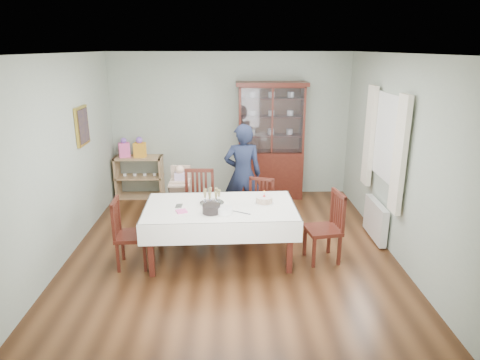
{
  "coord_description": "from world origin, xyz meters",
  "views": [
    {
      "loc": [
        -0.01,
        -5.58,
        2.78
      ],
      "look_at": [
        0.13,
        0.2,
        0.97
      ],
      "focal_mm": 32.0,
      "sensor_mm": 36.0,
      "label": 1
    }
  ],
  "objects_px": {
    "high_chair": "(181,200)",
    "dining_table": "(220,232)",
    "chair_end_left": "(132,246)",
    "birthday_cake": "(264,200)",
    "champagne_tray": "(212,200)",
    "gift_bag_pink": "(124,148)",
    "sideboard": "(140,177)",
    "chair_end_right": "(323,240)",
    "chair_far_right": "(259,221)",
    "woman": "(243,174)",
    "chair_far_left": "(199,218)",
    "china_cabinet": "(271,139)",
    "gift_bag_orange": "(140,148)"
  },
  "relations": [
    {
      "from": "chair_far_right",
      "to": "chair_end_right",
      "type": "xyz_separation_m",
      "value": [
        0.83,
        -0.75,
        0.02
      ]
    },
    {
      "from": "champagne_tray",
      "to": "gift_bag_pink",
      "type": "distance_m",
      "value": 2.99
    },
    {
      "from": "chair_end_left",
      "to": "birthday_cake",
      "type": "xyz_separation_m",
      "value": [
        1.75,
        0.27,
        0.53
      ]
    },
    {
      "from": "sideboard",
      "to": "chair_end_left",
      "type": "relative_size",
      "value": 0.97
    },
    {
      "from": "chair_far_right",
      "to": "gift_bag_orange",
      "type": "bearing_deg",
      "value": 156.29
    },
    {
      "from": "sideboard",
      "to": "woman",
      "type": "xyz_separation_m",
      "value": [
        1.94,
        -1.3,
        0.42
      ]
    },
    {
      "from": "dining_table",
      "to": "high_chair",
      "type": "bearing_deg",
      "value": 117.61
    },
    {
      "from": "china_cabinet",
      "to": "chair_far_left",
      "type": "relative_size",
      "value": 2.13
    },
    {
      "from": "dining_table",
      "to": "chair_far_right",
      "type": "bearing_deg",
      "value": 49.74
    },
    {
      "from": "champagne_tray",
      "to": "gift_bag_orange",
      "type": "height_order",
      "value": "gift_bag_orange"
    },
    {
      "from": "dining_table",
      "to": "chair_end_left",
      "type": "distance_m",
      "value": 1.18
    },
    {
      "from": "chair_end_right",
      "to": "china_cabinet",
      "type": "bearing_deg",
      "value": -179.18
    },
    {
      "from": "chair_end_left",
      "to": "gift_bag_pink",
      "type": "distance_m",
      "value": 2.88
    },
    {
      "from": "chair_far_left",
      "to": "gift_bag_pink",
      "type": "distance_m",
      "value": 2.47
    },
    {
      "from": "high_chair",
      "to": "birthday_cake",
      "type": "height_order",
      "value": "high_chair"
    },
    {
      "from": "sideboard",
      "to": "champagne_tray",
      "type": "relative_size",
      "value": 2.77
    },
    {
      "from": "gift_bag_pink",
      "to": "gift_bag_orange",
      "type": "bearing_deg",
      "value": 0.0
    },
    {
      "from": "chair_far_right",
      "to": "woman",
      "type": "bearing_deg",
      "value": 128.46
    },
    {
      "from": "china_cabinet",
      "to": "chair_far_left",
      "type": "distance_m",
      "value": 2.37
    },
    {
      "from": "dining_table",
      "to": "chair_far_right",
      "type": "relative_size",
      "value": 2.28
    },
    {
      "from": "chair_end_left",
      "to": "gift_bag_pink",
      "type": "bearing_deg",
      "value": 10.87
    },
    {
      "from": "high_chair",
      "to": "dining_table",
      "type": "bearing_deg",
      "value": -61.86
    },
    {
      "from": "champagne_tray",
      "to": "chair_end_left",
      "type": "bearing_deg",
      "value": -165.25
    },
    {
      "from": "sideboard",
      "to": "chair_end_right",
      "type": "distance_m",
      "value": 3.99
    },
    {
      "from": "chair_end_right",
      "to": "gift_bag_orange",
      "type": "height_order",
      "value": "gift_bag_orange"
    },
    {
      "from": "chair_far_right",
      "to": "birthday_cake",
      "type": "bearing_deg",
      "value": -69.08
    },
    {
      "from": "champagne_tray",
      "to": "birthday_cake",
      "type": "distance_m",
      "value": 0.7
    },
    {
      "from": "china_cabinet",
      "to": "birthday_cake",
      "type": "xyz_separation_m",
      "value": [
        -0.31,
        -2.44,
        -0.32
      ]
    },
    {
      "from": "dining_table",
      "to": "chair_end_left",
      "type": "relative_size",
      "value": 2.2
    },
    {
      "from": "sideboard",
      "to": "woman",
      "type": "relative_size",
      "value": 0.55
    },
    {
      "from": "dining_table",
      "to": "chair_far_left",
      "type": "relative_size",
      "value": 1.99
    },
    {
      "from": "birthday_cake",
      "to": "gift_bag_pink",
      "type": "relative_size",
      "value": 0.7
    },
    {
      "from": "china_cabinet",
      "to": "birthday_cake",
      "type": "distance_m",
      "value": 2.48
    },
    {
      "from": "chair_far_right",
      "to": "chair_far_left",
      "type": "bearing_deg",
      "value": -163.81
    },
    {
      "from": "chair_end_left",
      "to": "birthday_cake",
      "type": "relative_size",
      "value": 3.6
    },
    {
      "from": "china_cabinet",
      "to": "chair_end_right",
      "type": "distance_m",
      "value": 2.79
    },
    {
      "from": "sideboard",
      "to": "chair_end_right",
      "type": "height_order",
      "value": "chair_end_right"
    },
    {
      "from": "chair_far_left",
      "to": "gift_bag_orange",
      "type": "distance_m",
      "value": 2.31
    },
    {
      "from": "dining_table",
      "to": "sideboard",
      "type": "distance_m",
      "value": 3.01
    },
    {
      "from": "china_cabinet",
      "to": "gift_bag_pink",
      "type": "relative_size",
      "value": 5.93
    },
    {
      "from": "sideboard",
      "to": "birthday_cake",
      "type": "height_order",
      "value": "birthday_cake"
    },
    {
      "from": "china_cabinet",
      "to": "gift_bag_orange",
      "type": "distance_m",
      "value": 2.46
    },
    {
      "from": "chair_far_left",
      "to": "chair_far_right",
      "type": "bearing_deg",
      "value": 0.54
    },
    {
      "from": "chair_far_right",
      "to": "high_chair",
      "type": "bearing_deg",
      "value": 171.05
    },
    {
      "from": "chair_far_right",
      "to": "birthday_cake",
      "type": "height_order",
      "value": "birthday_cake"
    },
    {
      "from": "champagne_tray",
      "to": "woman",
      "type": "bearing_deg",
      "value": 68.76
    },
    {
      "from": "chair_far_left",
      "to": "chair_end_right",
      "type": "relative_size",
      "value": 1.07
    },
    {
      "from": "dining_table",
      "to": "chair_far_left",
      "type": "bearing_deg",
      "value": 116.21
    },
    {
      "from": "woman",
      "to": "high_chair",
      "type": "xyz_separation_m",
      "value": [
        -1.01,
        0.03,
        -0.44
      ]
    },
    {
      "from": "chair_end_left",
      "to": "gift_bag_orange",
      "type": "bearing_deg",
      "value": 5.0
    }
  ]
}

